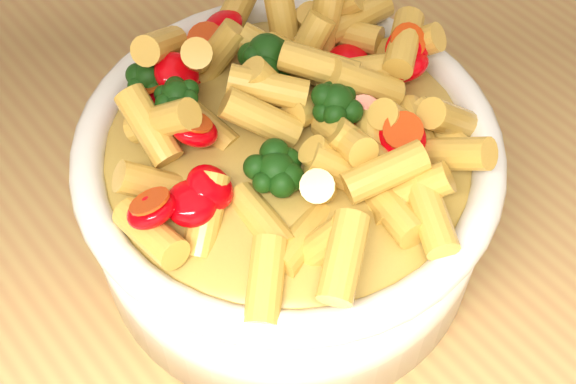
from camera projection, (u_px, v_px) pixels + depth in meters
table at (315, 270)px, 0.63m from camera, size 1.20×0.80×0.90m
serving_bowl at (288, 191)px, 0.49m from camera, size 0.25×0.25×0.11m
pasta_salad at (288, 120)px, 0.43m from camera, size 0.19×0.19×0.04m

